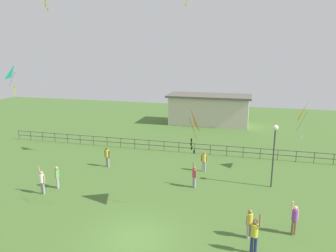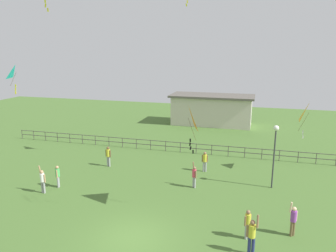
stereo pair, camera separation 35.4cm
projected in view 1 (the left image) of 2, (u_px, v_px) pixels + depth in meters
ground_plane at (135, 239)px, 16.08m from camera, size 80.00×80.00×0.00m
lamppost at (274, 142)px, 21.36m from camera, size 0.36×0.36×4.34m
person_0 at (295, 218)px, 16.22m from camera, size 0.45×0.35×1.86m
person_1 at (194, 175)px, 21.82m from camera, size 0.35×0.42×1.78m
person_2 at (250, 222)px, 15.95m from camera, size 0.33×0.38×1.53m
person_3 at (42, 181)px, 20.83m from camera, size 0.48×0.30×1.84m
person_4 at (107, 155)px, 25.67m from camera, size 0.49×0.30×1.64m
person_5 at (57, 176)px, 21.74m from camera, size 0.28×0.44×1.53m
person_6 at (204, 160)px, 24.70m from camera, size 0.48×0.29×1.58m
person_7 at (254, 233)px, 14.70m from camera, size 0.52×0.33×2.02m
kite_3 at (15, 73)px, 20.30m from camera, size 0.82×1.08×1.85m
kite_4 at (189, 119)px, 17.26m from camera, size 0.84×1.21×2.66m
kite_5 at (307, 113)px, 23.41m from camera, size 0.97×1.00×2.69m
waterfront_railing at (186, 146)px, 29.18m from camera, size 36.02×0.06×0.95m
pavilion_building at (209, 109)px, 40.07m from camera, size 10.11×4.44×3.68m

